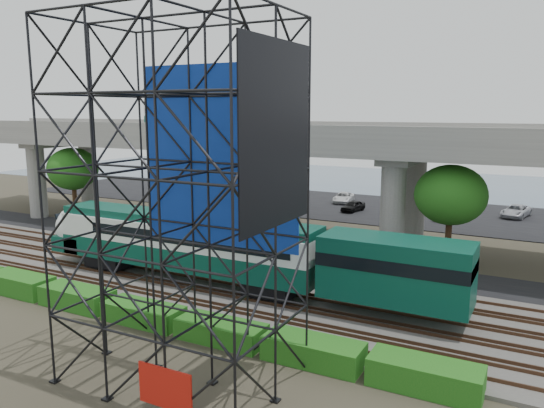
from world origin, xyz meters
The scene contains 13 objects.
ground centered at (0.00, 0.00, 0.00)m, with size 140.00×140.00×0.00m, color #474233.
ballast_bed centered at (0.00, 2.00, 0.10)m, with size 90.00×12.00×0.20m, color slate.
service_road centered at (0.00, 10.50, 0.04)m, with size 90.00×5.00×0.08m, color black.
parking_lot centered at (0.00, 34.00, 0.04)m, with size 90.00×18.00×0.08m, color black.
harbor_water centered at (0.00, 56.00, 0.01)m, with size 140.00×40.00×0.03m, color #41576B.
rail_tracks centered at (0.00, 2.00, 0.28)m, with size 90.00×9.52×0.16m.
commuter_train centered at (1.13, 2.00, 2.88)m, with size 29.30×3.06×4.30m.
overpass centered at (-0.66, 16.00, 8.21)m, with size 80.00×12.00×12.40m.
scaffold_tower centered at (6.48, -7.98, 7.47)m, with size 9.36×6.36×15.00m.
hedge_strip centered at (1.01, -4.30, 0.56)m, with size 34.60×1.80×1.20m.
trees centered at (-4.67, 16.17, 5.57)m, with size 40.94×16.94×7.69m.
suv centered at (-9.81, 11.42, 0.77)m, with size 2.28×4.94×1.37m, color black.
parked_cars centered at (1.26, 34.00, 0.68)m, with size 37.20×9.51×1.31m.
Camera 1 is at (19.80, -25.15, 11.41)m, focal length 35.00 mm.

